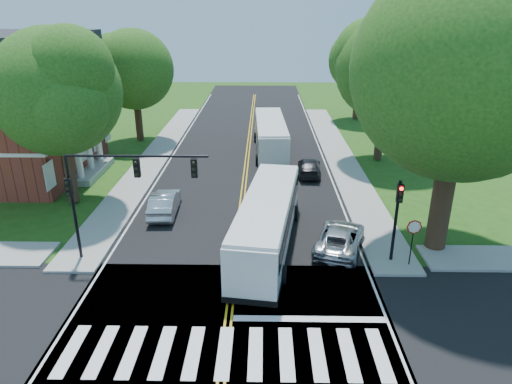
{
  "coord_description": "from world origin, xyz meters",
  "views": [
    {
      "loc": [
        1.46,
        -14.56,
        12.37
      ],
      "look_at": [
        1.04,
        10.26,
        2.4
      ],
      "focal_mm": 32.0,
      "sensor_mm": 36.0,
      "label": 1
    }
  ],
  "objects_px": {
    "bus_lead": "(267,221)",
    "suv": "(340,238)",
    "bus_follow": "(271,136)",
    "signal_nw": "(116,183)",
    "signal_ne": "(397,211)",
    "dark_sedan": "(309,167)",
    "hatchback": "(165,203)"
  },
  "relations": [
    {
      "from": "bus_lead",
      "to": "signal_ne",
      "type": "bearing_deg",
      "value": 174.58
    },
    {
      "from": "suv",
      "to": "signal_ne",
      "type": "bearing_deg",
      "value": 169.0
    },
    {
      "from": "signal_nw",
      "to": "hatchback",
      "type": "bearing_deg",
      "value": 80.97
    },
    {
      "from": "bus_follow",
      "to": "hatchback",
      "type": "bearing_deg",
      "value": 60.68
    },
    {
      "from": "bus_lead",
      "to": "suv",
      "type": "distance_m",
      "value": 4.1
    },
    {
      "from": "hatchback",
      "to": "dark_sedan",
      "type": "distance_m",
      "value": 12.7
    },
    {
      "from": "signal_nw",
      "to": "suv",
      "type": "xyz_separation_m",
      "value": [
        11.54,
        1.39,
        -3.68
      ]
    },
    {
      "from": "suv",
      "to": "dark_sedan",
      "type": "height_order",
      "value": "suv"
    },
    {
      "from": "signal_nw",
      "to": "bus_follow",
      "type": "relative_size",
      "value": 0.6
    },
    {
      "from": "signal_nw",
      "to": "bus_follow",
      "type": "distance_m",
      "value": 21.39
    },
    {
      "from": "bus_follow",
      "to": "hatchback",
      "type": "distance_m",
      "value": 15.42
    },
    {
      "from": "signal_nw",
      "to": "signal_ne",
      "type": "distance_m",
      "value": 14.13
    },
    {
      "from": "signal_ne",
      "to": "dark_sedan",
      "type": "relative_size",
      "value": 1.0
    },
    {
      "from": "signal_nw",
      "to": "signal_ne",
      "type": "bearing_deg",
      "value": 0.05
    },
    {
      "from": "hatchback",
      "to": "signal_nw",
      "type": "bearing_deg",
      "value": 78.65
    },
    {
      "from": "signal_nw",
      "to": "dark_sedan",
      "type": "distance_m",
      "value": 17.97
    },
    {
      "from": "signal_ne",
      "to": "dark_sedan",
      "type": "height_order",
      "value": "signal_ne"
    },
    {
      "from": "signal_nw",
      "to": "bus_lead",
      "type": "bearing_deg",
      "value": 11.92
    },
    {
      "from": "signal_ne",
      "to": "bus_lead",
      "type": "distance_m",
      "value": 6.84
    },
    {
      "from": "signal_nw",
      "to": "dark_sedan",
      "type": "xyz_separation_m",
      "value": [
        10.98,
        13.72,
        -3.73
      ]
    },
    {
      "from": "signal_ne",
      "to": "hatchback",
      "type": "xyz_separation_m",
      "value": [
        -13.11,
        5.94,
        -2.21
      ]
    },
    {
      "from": "signal_ne",
      "to": "hatchback",
      "type": "height_order",
      "value": "signal_ne"
    },
    {
      "from": "signal_nw",
      "to": "dark_sedan",
      "type": "bearing_deg",
      "value": 51.33
    },
    {
      "from": "hatchback",
      "to": "bus_follow",
      "type": "bearing_deg",
      "value": -119.38
    },
    {
      "from": "suv",
      "to": "dark_sedan",
      "type": "bearing_deg",
      "value": -69.65
    },
    {
      "from": "bus_follow",
      "to": "suv",
      "type": "xyz_separation_m",
      "value": [
        3.59,
        -18.27,
        -0.92
      ]
    },
    {
      "from": "signal_ne",
      "to": "bus_lead",
      "type": "relative_size",
      "value": 0.37
    },
    {
      "from": "signal_ne",
      "to": "bus_lead",
      "type": "xyz_separation_m",
      "value": [
        -6.51,
        1.58,
        -1.37
      ]
    },
    {
      "from": "bus_lead",
      "to": "dark_sedan",
      "type": "distance_m",
      "value": 12.65
    },
    {
      "from": "signal_nw",
      "to": "suv",
      "type": "relative_size",
      "value": 1.44
    },
    {
      "from": "bus_follow",
      "to": "suv",
      "type": "height_order",
      "value": "bus_follow"
    },
    {
      "from": "signal_ne",
      "to": "signal_nw",
      "type": "bearing_deg",
      "value": -179.95
    }
  ]
}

